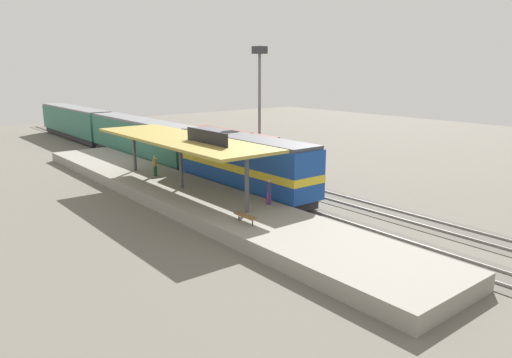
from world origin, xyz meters
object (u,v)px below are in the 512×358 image
(platform_bench, at_px, (246,216))
(locomotive, at_px, (244,164))
(person_waiting, at_px, (155,165))
(passenger_carriage_rear, at_px, (75,122))
(freight_car, at_px, (229,149))
(passenger_carriage_front, at_px, (141,139))
(light_mast, at_px, (260,81))
(person_walking, at_px, (269,191))

(platform_bench, xyz_separation_m, locomotive, (6.00, 7.97, 1.07))
(locomotive, height_order, person_waiting, locomotive)
(passenger_carriage_rear, distance_m, freight_car, 30.78)
(passenger_carriage_front, bearing_deg, platform_bench, -103.01)
(light_mast, relative_size, person_walking, 6.84)
(freight_car, bearing_deg, passenger_carriage_front, 115.53)
(platform_bench, relative_size, passenger_carriage_front, 0.08)
(passenger_carriage_front, xyz_separation_m, passenger_carriage_rear, (0.00, 20.80, 0.00))
(freight_car, bearing_deg, person_walking, -116.31)
(freight_car, height_order, person_walking, freight_car)
(locomotive, height_order, light_mast, light_mast)
(platform_bench, height_order, passenger_carriage_rear, passenger_carriage_rear)
(passenger_carriage_front, xyz_separation_m, person_walking, (-2.42, -23.83, -0.46))
(light_mast, xyz_separation_m, person_walking, (-10.22, -13.47, -6.54))
(locomotive, xyz_separation_m, light_mast, (7.80, 7.65, 5.99))
(locomotive, distance_m, freight_car, 9.56)
(light_mast, distance_m, person_waiting, 13.74)
(passenger_carriage_front, bearing_deg, freight_car, -64.47)
(locomotive, bearing_deg, light_mast, 44.43)
(platform_bench, bearing_deg, locomotive, 53.03)
(platform_bench, xyz_separation_m, passenger_carriage_front, (6.00, 25.97, 0.97))
(locomotive, height_order, person_walking, locomotive)
(person_walking, bearing_deg, person_waiting, 98.33)
(locomotive, bearing_deg, person_waiting, 122.61)
(platform_bench, xyz_separation_m, freight_car, (10.60, 16.34, 0.63))
(passenger_carriage_front, bearing_deg, person_walking, -95.80)
(platform_bench, bearing_deg, person_waiting, 83.14)
(freight_car, bearing_deg, person_waiting, -168.89)
(platform_bench, relative_size, light_mast, 0.15)
(light_mast, bearing_deg, passenger_carriage_front, 126.99)
(freight_car, xyz_separation_m, person_walking, (-7.02, -14.19, -0.12))
(person_walking, bearing_deg, light_mast, 52.82)
(passenger_carriage_front, distance_m, freight_car, 10.68)
(locomotive, relative_size, passenger_carriage_rear, 0.72)
(locomotive, distance_m, person_waiting, 7.89)
(passenger_carriage_rear, bearing_deg, passenger_carriage_front, -90.00)
(platform_bench, xyz_separation_m, passenger_carriage_rear, (6.00, 46.77, 0.97))
(platform_bench, distance_m, light_mast, 22.00)
(light_mast, bearing_deg, person_walking, -127.18)
(freight_car, relative_size, person_walking, 7.02)
(platform_bench, distance_m, person_waiting, 14.72)
(passenger_carriage_rear, xyz_separation_m, freight_car, (4.60, -30.43, -0.34))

